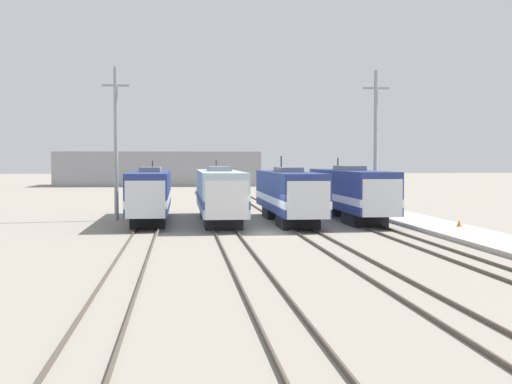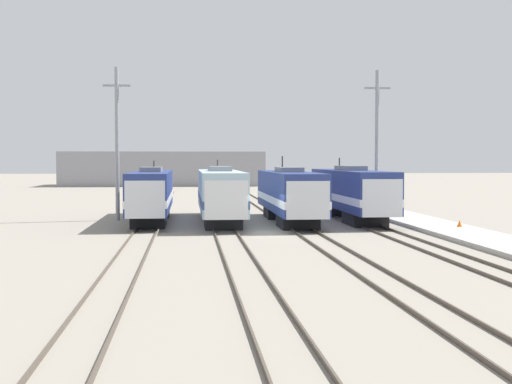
{
  "view_description": "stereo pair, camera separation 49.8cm",
  "coord_description": "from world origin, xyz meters",
  "px_view_note": "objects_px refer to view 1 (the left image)",
  "views": [
    {
      "loc": [
        -5.51,
        -45.71,
        4.77
      ],
      "look_at": [
        -0.36,
        2.85,
        2.54
      ],
      "focal_mm": 50.0,
      "sensor_mm": 36.0,
      "label": 1
    },
    {
      "loc": [
        -5.02,
        -45.76,
        4.77
      ],
      "look_at": [
        -0.36,
        2.85,
        2.54
      ],
      "focal_mm": 50.0,
      "sensor_mm": 36.0,
      "label": 2
    }
  ],
  "objects_px": {
    "locomotive_far_left": "(151,194)",
    "locomotive_far_right": "(351,192)",
    "locomotive_center_left": "(219,194)",
    "locomotive_center_right": "(289,194)",
    "catenary_tower_right": "(376,142)",
    "catenary_tower_left": "(116,142)",
    "traffic_cone": "(459,223)"
  },
  "relations": [
    {
      "from": "locomotive_center_right",
      "to": "traffic_cone",
      "type": "bearing_deg",
      "value": -32.64
    },
    {
      "from": "locomotive_center_left",
      "to": "catenary_tower_right",
      "type": "xyz_separation_m",
      "value": [
        12.83,
        2.71,
        3.98
      ]
    },
    {
      "from": "locomotive_far_left",
      "to": "locomotive_far_right",
      "type": "distance_m",
      "value": 15.6
    },
    {
      "from": "locomotive_center_left",
      "to": "locomotive_far_right",
      "type": "relative_size",
      "value": 0.99
    },
    {
      "from": "locomotive_center_right",
      "to": "catenary_tower_left",
      "type": "bearing_deg",
      "value": 164.14
    },
    {
      "from": "locomotive_center_left",
      "to": "traffic_cone",
      "type": "distance_m",
      "value": 17.6
    },
    {
      "from": "locomotive_far_left",
      "to": "locomotive_center_right",
      "type": "xyz_separation_m",
      "value": [
        10.4,
        -2.09,
        -0.0
      ]
    },
    {
      "from": "catenary_tower_right",
      "to": "traffic_cone",
      "type": "relative_size",
      "value": 26.58
    },
    {
      "from": "locomotive_center_right",
      "to": "traffic_cone",
      "type": "distance_m",
      "value": 12.6
    },
    {
      "from": "locomotive_center_right",
      "to": "catenary_tower_right",
      "type": "distance_m",
      "value": 9.39
    },
    {
      "from": "catenary_tower_left",
      "to": "traffic_cone",
      "type": "relative_size",
      "value": 26.58
    },
    {
      "from": "locomotive_center_right",
      "to": "catenary_tower_right",
      "type": "bearing_deg",
      "value": 26.01
    },
    {
      "from": "locomotive_far_left",
      "to": "catenary_tower_left",
      "type": "bearing_deg",
      "value": 148.89
    },
    {
      "from": "locomotive_far_left",
      "to": "catenary_tower_left",
      "type": "xyz_separation_m",
      "value": [
        -2.71,
        1.64,
        4.01
      ]
    },
    {
      "from": "locomotive_center_left",
      "to": "traffic_cone",
      "type": "height_order",
      "value": "locomotive_center_left"
    },
    {
      "from": "locomotive_center_right",
      "to": "catenary_tower_right",
      "type": "xyz_separation_m",
      "value": [
        7.63,
        3.72,
        4.01
      ]
    },
    {
      "from": "locomotive_center_right",
      "to": "catenary_tower_right",
      "type": "height_order",
      "value": "catenary_tower_right"
    },
    {
      "from": "locomotive_far_right",
      "to": "locomotive_center_left",
      "type": "bearing_deg",
      "value": -174.59
    },
    {
      "from": "locomotive_center_right",
      "to": "catenary_tower_right",
      "type": "relative_size",
      "value": 1.45
    },
    {
      "from": "locomotive_far_left",
      "to": "locomotive_far_right",
      "type": "xyz_separation_m",
      "value": [
        15.6,
        -0.09,
        0.04
      ]
    },
    {
      "from": "locomotive_far_left",
      "to": "catenary_tower_right",
      "type": "distance_m",
      "value": 18.54
    },
    {
      "from": "locomotive_far_right",
      "to": "catenary_tower_left",
      "type": "bearing_deg",
      "value": 174.62
    },
    {
      "from": "catenary_tower_left",
      "to": "catenary_tower_right",
      "type": "distance_m",
      "value": 20.74
    },
    {
      "from": "locomotive_center_right",
      "to": "catenary_tower_left",
      "type": "xyz_separation_m",
      "value": [
        -13.11,
        3.72,
        4.01
      ]
    },
    {
      "from": "locomotive_far_right",
      "to": "traffic_cone",
      "type": "xyz_separation_m",
      "value": [
        5.32,
        -8.73,
        -1.71
      ]
    },
    {
      "from": "catenary_tower_left",
      "to": "catenary_tower_right",
      "type": "relative_size",
      "value": 1.0
    },
    {
      "from": "locomotive_center_left",
      "to": "traffic_cone",
      "type": "relative_size",
      "value": 41.44
    },
    {
      "from": "locomotive_far_left",
      "to": "locomotive_center_left",
      "type": "xyz_separation_m",
      "value": [
        5.2,
        -1.07,
        0.03
      ]
    },
    {
      "from": "locomotive_center_right",
      "to": "locomotive_far_right",
      "type": "distance_m",
      "value": 5.57
    },
    {
      "from": "locomotive_center_left",
      "to": "catenary_tower_left",
      "type": "height_order",
      "value": "catenary_tower_left"
    },
    {
      "from": "catenary_tower_right",
      "to": "traffic_cone",
      "type": "distance_m",
      "value": 12.25
    },
    {
      "from": "locomotive_far_left",
      "to": "locomotive_center_right",
      "type": "distance_m",
      "value": 10.6
    }
  ]
}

